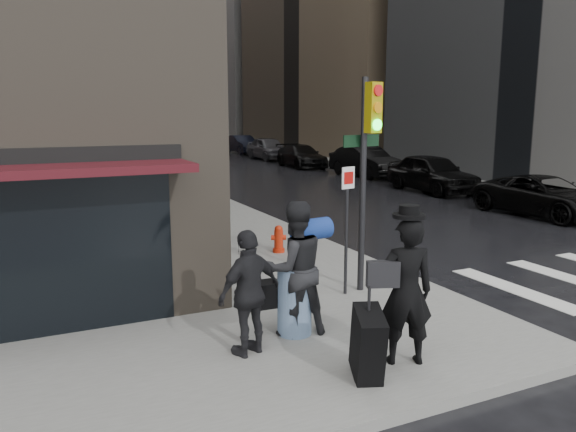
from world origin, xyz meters
name	(u,v)px	position (x,y,z in m)	size (l,w,h in m)	color
ground	(399,338)	(0.00, 0.00, 0.00)	(140.00, 140.00, 0.00)	black
sidewalk_left	(118,170)	(0.00, 27.00, 0.07)	(4.00, 50.00, 0.15)	slate
sidewalk_right	(322,161)	(13.50, 27.00, 0.07)	(3.00, 50.00, 0.15)	slate
bldg_right_far	(291,36)	(26.00, 58.00, 12.50)	(22.00, 20.00, 25.00)	gray
bldg_distant	(98,19)	(6.00, 78.00, 16.00)	(40.00, 12.00, 32.00)	gray
man_overcoat	(398,299)	(-0.81, -1.01, 1.06)	(1.42, 0.98, 2.16)	black
man_jeans	(294,268)	(-1.55, 0.55, 1.16)	(1.43, 0.80, 2.01)	black
man_greycoat	(250,293)	(-2.39, 0.16, 1.02)	(1.10, 0.73, 1.74)	black
traffic_light	(366,156)	(0.49, 1.81, 2.65)	(0.95, 0.53, 3.87)	black
fire_hydrant	(279,240)	(0.30, 5.14, 0.44)	(0.37, 0.28, 0.64)	#B2220A
parked_car_0	(545,196)	(10.55, 6.34, 0.67)	(2.21, 4.79, 1.33)	black
parked_car_1	(432,173)	(10.87, 12.44, 0.82)	(1.94, 4.81, 1.64)	black
parked_car_2	(366,162)	(11.48, 18.55, 0.80)	(1.69, 4.85, 1.60)	black
parked_car_3	(301,156)	(10.72, 24.65, 0.69)	(1.94, 4.78, 1.39)	black
parked_car_4	(268,148)	(11.13, 30.75, 0.81)	(1.91, 4.75, 1.62)	#4E4D52
parked_car_5	(242,145)	(11.44, 36.86, 0.74)	(1.57, 4.51, 1.49)	black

